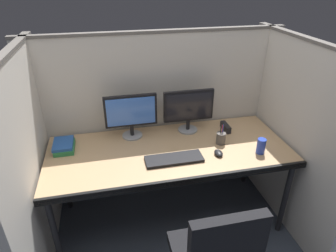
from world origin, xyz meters
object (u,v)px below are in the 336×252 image
Objects in this scene: book_stack at (64,146)px; monitor_left at (131,113)px; monitor_right at (189,108)px; computer_mouse at (219,153)px; soda_can at (261,146)px; pen_cup at (221,138)px; desk at (170,155)px; red_stapler at (226,127)px; keyboard_main at (174,159)px.

monitor_left is at bearing 9.16° from book_stack.
monitor_right is 0.48m from computer_mouse.
pen_cup is (-0.25, 0.20, -0.01)m from soda_can.
desk is 0.39m from computer_mouse.
book_stack is at bearing -175.38° from monitor_right.
book_stack is (-0.81, 0.19, 0.08)m from desk.
computer_mouse is 0.18m from pen_cup.
book_stack is (-1.36, -0.02, 0.00)m from red_stapler.
book_stack reaches higher than red_stapler.
red_stapler is at bearing 32.66° from keyboard_main.
soda_can is (0.33, -0.04, 0.04)m from computer_mouse.
red_stapler is (0.20, 0.36, 0.01)m from computer_mouse.
keyboard_main is 2.61× the size of pen_cup.
red_stapler reaches higher than computer_mouse.
desk is 4.42× the size of monitor_right.
monitor_left reaches higher than computer_mouse.
pen_cup is (0.43, 0.01, 0.10)m from desk.
soda_can is at bearing -39.02° from pen_cup.
computer_mouse is 0.33m from soda_can.
soda_can is (0.94, -0.47, -0.15)m from monitor_left.
pen_cup is at bearing 63.39° from computer_mouse.
pen_cup is at bearing 19.62° from keyboard_main.
monitor_right is 2.87× the size of red_stapler.
computer_mouse is (0.35, -0.15, 0.07)m from desk.
pen_cup is (-0.12, -0.20, 0.02)m from red_stapler.
computer_mouse is at bearing -116.61° from pen_cup.
monitor_right is 1.97× the size of book_stack.
desk is 0.16m from keyboard_main.
computer_mouse reaches higher than keyboard_main.
keyboard_main is at bearing -22.41° from book_stack.
monitor_left is 1.00× the size of keyboard_main.
monitor_left is 0.58m from book_stack.
keyboard_main is (0.26, -0.42, -0.20)m from monitor_left.
monitor_right is 1.00× the size of keyboard_main.
desk is at bearing 163.93° from soda_can.
desk is at bearing -46.35° from monitor_left.
monitor_left reaches higher than desk.
red_stapler is 0.91× the size of pen_cup.
monitor_right is 0.38m from red_stapler.
monitor_left is at bearing 158.63° from pen_cup.
book_stack is (-1.16, 0.34, 0.01)m from computer_mouse.
desk is 4.42× the size of keyboard_main.
soda_can is at bearing -46.05° from monitor_right.
red_stapler is 0.42m from soda_can.
computer_mouse is at bearing -34.98° from monitor_left.
keyboard_main is at bearing 179.11° from computer_mouse.
desk is 19.79× the size of computer_mouse.
soda_can is at bearing -7.39° from computer_mouse.
keyboard_main is 0.66m from red_stapler.
computer_mouse is at bearing -119.57° from red_stapler.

